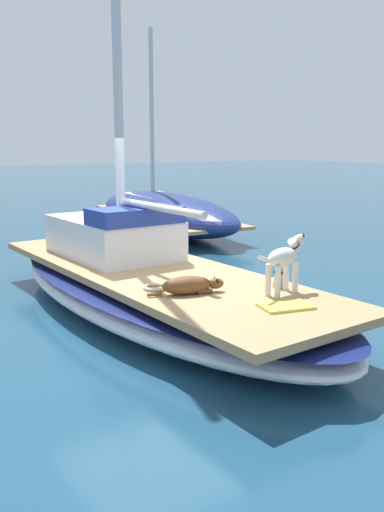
{
  "coord_description": "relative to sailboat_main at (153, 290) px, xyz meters",
  "views": [
    {
      "loc": [
        -3.83,
        -6.59,
        2.39
      ],
      "look_at": [
        0.0,
        -1.0,
        1.01
      ],
      "focal_mm": 38.18,
      "sensor_mm": 36.0,
      "label": 1
    }
  ],
  "objects": [
    {
      "name": "sailboat_main",
      "position": [
        0.0,
        0.0,
        0.0
      ],
      "size": [
        2.69,
        7.29,
        0.66
      ],
      "color": "white",
      "rests_on": "ground"
    },
    {
      "name": "deck_towel",
      "position": [
        0.22,
        -2.48,
        0.34
      ],
      "size": [
        0.63,
        0.49,
        0.03
      ],
      "primitive_type": "cube",
      "rotation": [
        0.0,
        0.0,
        -0.26
      ],
      "color": "#D8D14C",
      "rests_on": "sailboat_main"
    },
    {
      "name": "ground_plane",
      "position": [
        0.0,
        0.0,
        -0.34
      ],
      "size": [
        120.0,
        120.0,
        0.0
      ],
      "primitive_type": "plane",
      "color": "navy"
    },
    {
      "name": "dog_white",
      "position": [
        0.62,
        -2.03,
        0.75
      ],
      "size": [
        0.93,
        0.32,
        0.7
      ],
      "color": "silver",
      "rests_on": "sailboat_main"
    },
    {
      "name": "deck_winch",
      "position": [
        0.76,
        -1.8,
        0.42
      ],
      "size": [
        0.16,
        0.16,
        0.21
      ],
      "color": "#B7B7BC",
      "rests_on": "sailboat_main"
    },
    {
      "name": "cabin_house",
      "position": [
        -0.03,
        1.12,
        0.67
      ],
      "size": [
        1.45,
        2.25,
        0.84
      ],
      "color": "silver",
      "rests_on": "sailboat_main"
    },
    {
      "name": "dog_brown",
      "position": [
        -0.33,
        -1.43,
        0.43
      ],
      "size": [
        0.94,
        0.41,
        0.22
      ],
      "color": "brown",
      "rests_on": "sailboat_main"
    },
    {
      "name": "moored_boat_starboard_side",
      "position": [
        4.11,
        6.4,
        0.24
      ],
      "size": [
        2.92,
        7.26,
        5.56
      ],
      "color": "navy",
      "rests_on": "ground"
    },
    {
      "name": "coiled_rope",
      "position": [
        -0.54,
        -1.01,
        0.35
      ],
      "size": [
        0.32,
        0.32,
        0.04
      ],
      "primitive_type": "torus",
      "color": "beige",
      "rests_on": "sailboat_main"
    },
    {
      "name": "mast_main",
      "position": [
        -0.02,
        0.74,
        3.36
      ],
      "size": [
        0.14,
        2.27,
        6.77
      ],
      "color": "silver",
      "rests_on": "sailboat_main"
    }
  ]
}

